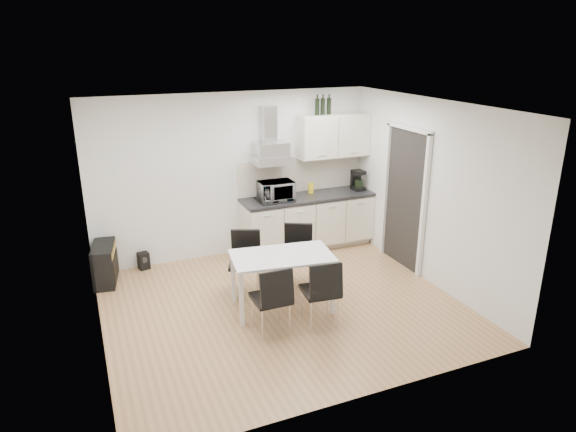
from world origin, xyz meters
The scene contains 15 objects.
ground centered at (0.00, 0.00, 0.00)m, with size 4.50×4.50×0.00m, color tan.
wall_back centered at (0.00, 2.00, 1.30)m, with size 4.50×0.10×2.60m, color white.
wall_front centered at (0.00, -2.00, 1.30)m, with size 4.50×0.10×2.60m, color white.
wall_left centered at (-2.25, 0.00, 1.30)m, with size 0.10×4.00×2.60m, color white.
wall_right centered at (2.25, 0.00, 1.30)m, with size 0.10×4.00×2.60m, color white.
ceiling centered at (0.00, 0.00, 2.60)m, with size 4.50×4.50×0.00m, color white.
doorway centered at (2.21, 0.55, 1.05)m, with size 0.08×1.04×2.10m, color white.
kitchenette centered at (1.19, 1.73, 0.83)m, with size 2.22×0.64×2.52m.
dining_table centered at (-0.02, -0.04, 0.66)m, with size 1.36×0.89×0.75m.
chair_far_left centered at (-0.33, 0.52, 0.44)m, with size 0.44×0.50×0.88m, color black, non-canonical shape.
chair_far_right centered at (0.43, 0.48, 0.44)m, with size 0.44×0.50×0.88m, color black, non-canonical shape.
chair_near_left centered at (-0.36, -0.54, 0.44)m, with size 0.44×0.50×0.88m, color black, non-canonical shape.
chair_near_right centered at (0.25, -0.60, 0.44)m, with size 0.44×0.50×0.88m, color black, non-canonical shape.
guitar_amp centered at (-2.09, 1.65, 0.29)m, with size 0.41×0.73×0.57m.
floor_speaker centered at (-1.52, 1.90, 0.13)m, with size 0.16×0.14×0.26m, color black.
Camera 1 is at (-2.27, -5.59, 3.34)m, focal length 32.00 mm.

